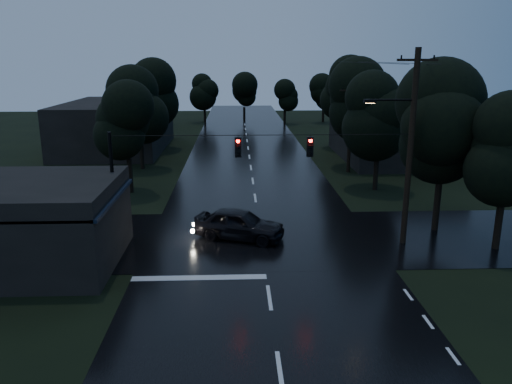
{
  "coord_description": "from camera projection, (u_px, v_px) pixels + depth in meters",
  "views": [
    {
      "loc": [
        -1.29,
        -13.53,
        9.5
      ],
      "look_at": [
        -0.22,
        13.08,
        2.32
      ],
      "focal_mm": 35.0,
      "sensor_mm": 36.0,
      "label": 1
    }
  ],
  "objects": [
    {
      "name": "tree_right_c",
      "position": [
        344.0,
        88.0,
        52.9
      ],
      "size": [
        4.76,
        4.76,
        10.03
      ],
      "color": "black",
      "rests_on": "ground"
    },
    {
      "name": "anchor_pole_left",
      "position": [
        114.0,
        191.0,
        25.11
      ],
      "size": [
        0.18,
        0.18,
        6.0
      ],
      "primitive_type": "cylinder",
      "color": "black",
      "rests_on": "ground"
    },
    {
      "name": "tree_left_a",
      "position": [
        126.0,
        120.0,
        35.09
      ],
      "size": [
        3.92,
        3.92,
        8.26
      ],
      "color": "black",
      "rests_on": "ground"
    },
    {
      "name": "building_far_right",
      "position": [
        394.0,
        136.0,
        48.35
      ],
      "size": [
        10.0,
        14.0,
        4.4
      ],
      "primitive_type": "cube",
      "color": "black",
      "rests_on": "ground"
    },
    {
      "name": "building_far_left",
      "position": [
        116.0,
        126.0,
        52.97
      ],
      "size": [
        10.0,
        16.0,
        5.0
      ],
      "primitive_type": "cube",
      "color": "black",
      "rests_on": "ground"
    },
    {
      "name": "ground",
      "position": [
        280.0,
        372.0,
        15.57
      ],
      "size": [
        160.0,
        160.0,
        0.0
      ],
      "primitive_type": "plane",
      "color": "black",
      "rests_on": "ground"
    },
    {
      "name": "span_signals",
      "position": [
        273.0,
        146.0,
        24.83
      ],
      "size": [
        15.0,
        0.37,
        1.12
      ],
      "color": "black",
      "rests_on": "ground"
    },
    {
      "name": "main_road",
      "position": [
        251.0,
        168.0,
        44.52
      ],
      "size": [
        12.0,
        120.0,
        0.02
      ],
      "primitive_type": "cube",
      "color": "black",
      "rests_on": "ground"
    },
    {
      "name": "cross_street",
      "position": [
        261.0,
        238.0,
        27.15
      ],
      "size": [
        60.0,
        9.0,
        0.02
      ],
      "primitive_type": "cube",
      "color": "black",
      "rests_on": "ground"
    },
    {
      "name": "utility_pole_far",
      "position": [
        350.0,
        127.0,
        41.9
      ],
      "size": [
        2.0,
        0.3,
        7.5
      ],
      "color": "black",
      "rests_on": "ground"
    },
    {
      "name": "tree_left_c",
      "position": [
        151.0,
        92.0,
        52.21
      ],
      "size": [
        4.48,
        4.48,
        9.44
      ],
      "color": "black",
      "rests_on": "ground"
    },
    {
      "name": "car",
      "position": [
        239.0,
        224.0,
        26.89
      ],
      "size": [
        5.26,
        3.51,
        1.66
      ],
      "primitive_type": "imported",
      "rotation": [
        0.0,
        0.0,
        1.22
      ],
      "color": "black",
      "rests_on": "ground"
    },
    {
      "name": "tree_right_b",
      "position": [
        361.0,
        100.0,
        43.33
      ],
      "size": [
        4.48,
        4.48,
        9.44
      ],
      "color": "black",
      "rests_on": "ground"
    },
    {
      "name": "tree_corner_far",
      "position": [
        508.0,
        148.0,
        24.32
      ],
      "size": [
        3.92,
        3.92,
        8.26
      ],
      "color": "black",
      "rests_on": "ground"
    },
    {
      "name": "tree_right_a",
      "position": [
        380.0,
        114.0,
        35.69
      ],
      "size": [
        4.2,
        4.2,
        8.85
      ],
      "color": "black",
      "rests_on": "ground"
    },
    {
      "name": "tree_corner_near",
      "position": [
        445.0,
        125.0,
        26.94
      ],
      "size": [
        4.48,
        4.48,
        9.44
      ],
      "color": "black",
      "rests_on": "ground"
    },
    {
      "name": "tree_left_b",
      "position": [
        139.0,
        105.0,
        42.68
      ],
      "size": [
        4.2,
        4.2,
        8.85
      ],
      "color": "black",
      "rests_on": "ground"
    },
    {
      "name": "utility_pole_main",
      "position": [
        409.0,
        145.0,
        25.11
      ],
      "size": [
        3.5,
        0.3,
        10.0
      ],
      "color": "black",
      "rests_on": "ground"
    }
  ]
}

